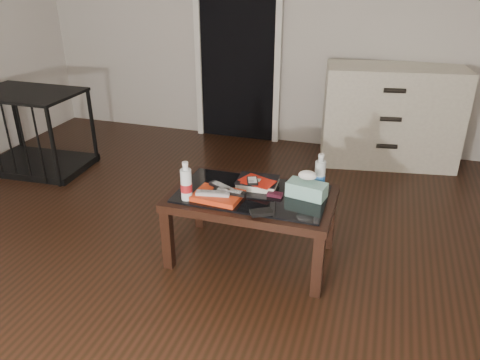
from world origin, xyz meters
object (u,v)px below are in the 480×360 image
(water_bottle_right, at_px, (320,172))
(textbook, at_px, (258,183))
(dresser, at_px, (390,116))
(pet_crate, at_px, (36,144))
(tissue_box, at_px, (307,190))
(coffee_table, at_px, (252,202))
(water_bottle_left, at_px, (186,181))

(water_bottle_right, bearing_deg, textbook, -170.70)
(dresser, bearing_deg, pet_crate, -169.10)
(water_bottle_right, distance_m, tissue_box, 0.14)
(coffee_table, xyz_separation_m, tissue_box, (0.32, 0.05, 0.11))
(pet_crate, distance_m, water_bottle_left, 2.18)
(dresser, relative_size, tissue_box, 5.50)
(dresser, xyz_separation_m, pet_crate, (-3.04, -1.11, -0.22))
(coffee_table, distance_m, water_bottle_right, 0.45)
(coffee_table, distance_m, textbook, 0.14)
(pet_crate, height_order, tissue_box, pet_crate)
(pet_crate, relative_size, water_bottle_left, 3.93)
(pet_crate, bearing_deg, dresser, 16.44)
(textbook, xyz_separation_m, water_bottle_left, (-0.35, -0.29, 0.10))
(dresser, bearing_deg, textbook, -122.35)
(pet_crate, relative_size, textbook, 3.74)
(pet_crate, bearing_deg, coffee_table, -22.54)
(coffee_table, bearing_deg, textbook, 87.05)
(water_bottle_left, bearing_deg, tissue_box, 20.01)
(textbook, height_order, water_bottle_right, water_bottle_right)
(textbook, bearing_deg, dresser, 63.43)
(dresser, xyz_separation_m, textbook, (-0.77, -1.78, 0.03))
(coffee_table, xyz_separation_m, water_bottle_right, (0.38, 0.16, 0.18))
(pet_crate, bearing_deg, water_bottle_left, -30.36)
(coffee_table, bearing_deg, pet_crate, 161.02)
(tissue_box, bearing_deg, textbook, -178.00)
(coffee_table, relative_size, textbook, 4.00)
(dresser, bearing_deg, tissue_box, -112.85)
(coffee_table, relative_size, water_bottle_right, 4.20)
(textbook, xyz_separation_m, water_bottle_right, (0.38, 0.06, 0.10))
(textbook, distance_m, water_bottle_right, 0.39)
(textbook, bearing_deg, water_bottle_right, 5.98)
(water_bottle_right, relative_size, tissue_box, 1.03)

